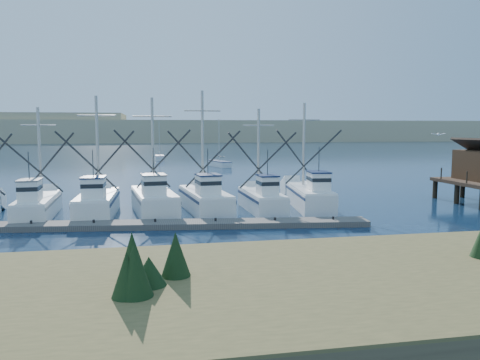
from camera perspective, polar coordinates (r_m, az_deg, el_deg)
name	(u,v)px	position (r m, az deg, el deg)	size (l,w,h in m)	color
ground	(291,247)	(26.31, 6.29, -8.13)	(500.00, 500.00, 0.00)	#0C1E37
shore_bank	(139,314)	(15.47, -12.19, -15.69)	(40.00, 10.00, 1.60)	#4C422D
floating_dock	(155,225)	(31.63, -10.29, -5.38)	(28.57, 1.90, 0.38)	#615C56
dune_ridge	(167,131)	(234.47, -8.93, 5.92)	(360.00, 60.00, 10.00)	tan
trawler_fleet	(164,201)	(36.36, -9.21, -2.54)	(28.42, 8.98, 9.53)	white
sailboat_near	(219,164)	(79.54, -2.53, 1.99)	(3.32, 6.43, 8.10)	white
sailboat_far	(160,158)	(97.02, -9.76, 2.70)	(1.71, 5.06, 8.10)	white
flying_gull	(438,134)	(38.09, 23.03, 5.15)	(1.11, 0.20, 0.20)	white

